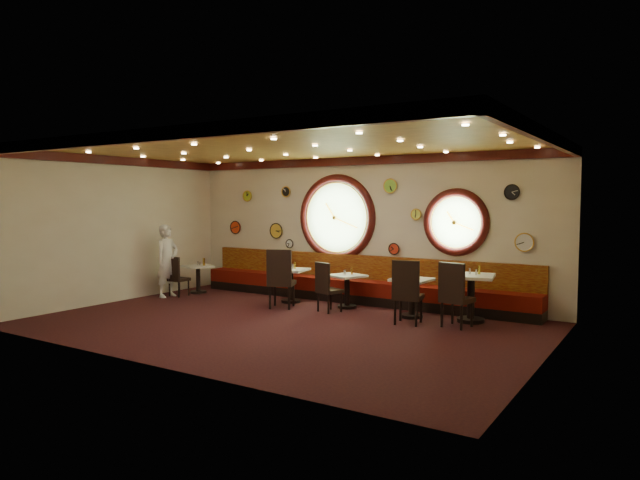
{
  "coord_description": "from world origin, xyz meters",
  "views": [
    {
      "loc": [
        6.03,
        -8.21,
        2.25
      ],
      "look_at": [
        0.33,
        0.8,
        1.5
      ],
      "focal_mm": 32.0,
      "sensor_mm": 36.0,
      "label": 1
    }
  ],
  "objects": [
    {
      "name": "wall_clock_1",
      "position": [
        0.75,
        2.96,
        2.55
      ],
      "size": [
        0.3,
        0.03,
        0.3
      ],
      "primitive_type": "cylinder",
      "rotation": [
        1.57,
        0.0,
        0.0
      ],
      "color": "#80C73E",
      "rests_on": "wall_back"
    },
    {
      "name": "chair_a",
      "position": [
        -3.86,
        1.14,
        0.53
      ],
      "size": [
        0.39,
        0.39,
        0.58
      ],
      "rotation": [
        0.0,
        0.0,
        -0.01
      ],
      "color": "black",
      "rests_on": "floor"
    },
    {
      "name": "wall_clock_0",
      "position": [
        0.85,
        2.96,
        1.2
      ],
      "size": [
        0.24,
        0.03,
        0.24
      ],
      "primitive_type": "cylinder",
      "rotation": [
        1.57,
        0.0,
        0.0
      ],
      "color": "red",
      "rests_on": "wall_back"
    },
    {
      "name": "porthole_right_glass",
      "position": [
        2.2,
        3.0,
        1.8
      ],
      "size": [
        1.1,
        0.02,
        1.1
      ],
      "primitive_type": "cylinder",
      "rotation": [
        1.57,
        0.0,
        0.0
      ],
      "color": "#90C073",
      "rests_on": "wall_back"
    },
    {
      "name": "condiment_d_bottle",
      "position": [
        1.82,
        1.96,
        0.84
      ],
      "size": [
        0.05,
        0.05,
        0.17
      ],
      "primitive_type": "cylinder",
      "color": "gold",
      "rests_on": "table_d"
    },
    {
      "name": "condiment_b_pepper",
      "position": [
        -1.1,
        1.95,
        0.8
      ],
      "size": [
        0.04,
        0.04,
        0.11
      ],
      "primitive_type": "cylinder",
      "color": "silver",
      "rests_on": "table_b"
    },
    {
      "name": "table_a",
      "position": [
        -3.78,
        1.78,
        0.42
      ],
      "size": [
        0.8,
        0.8,
        0.67
      ],
      "color": "black",
      "rests_on": "floor"
    },
    {
      "name": "wall_clock_4",
      "position": [
        -3.6,
        2.96,
        1.55
      ],
      "size": [
        0.32,
        0.03,
        0.32
      ],
      "primitive_type": "cylinder",
      "rotation": [
        1.57,
        0.0,
        0.0
      ],
      "color": "red",
      "rests_on": "wall_back"
    },
    {
      "name": "condiment_a_salt",
      "position": [
        -3.86,
        1.85,
        0.72
      ],
      "size": [
        0.03,
        0.03,
        0.09
      ],
      "primitive_type": "cylinder",
      "color": "silver",
      "rests_on": "table_a"
    },
    {
      "name": "molding_back",
      "position": [
        0.0,
        2.95,
        3.11
      ],
      "size": [
        9.0,
        0.1,
        0.18
      ],
      "primitive_type": "cube",
      "color": "#370B0A",
      "rests_on": "wall_back"
    },
    {
      "name": "wall_clock_6",
      "position": [
        3.3,
        2.96,
        2.4
      ],
      "size": [
        0.28,
        0.03,
        0.28
      ],
      "primitive_type": "cylinder",
      "rotation": [
        1.57,
        0.0,
        0.0
      ],
      "color": "black",
      "rests_on": "wall_back"
    },
    {
      "name": "wall_clock_3",
      "position": [
        -1.9,
        2.96,
        1.2
      ],
      "size": [
        0.2,
        0.03,
        0.2
      ],
      "primitive_type": "cylinder",
      "rotation": [
        1.57,
        0.0,
        0.0
      ],
      "color": "white",
      "rests_on": "wall_back"
    },
    {
      "name": "condiment_c_bottle",
      "position": [
        0.27,
        2.14,
        0.77
      ],
      "size": [
        0.05,
        0.05,
        0.15
      ],
      "primitive_type": "cylinder",
      "color": "gold",
      "rests_on": "table_c"
    },
    {
      "name": "condiment_a_pepper",
      "position": [
        -3.75,
        1.8,
        0.71
      ],
      "size": [
        0.03,
        0.03,
        0.09
      ],
      "primitive_type": "cylinder",
      "color": "silver",
      "rests_on": "table_a"
    },
    {
      "name": "condiment_e_salt",
      "position": [
        2.78,
        2.11,
        0.94
      ],
      "size": [
        0.04,
        0.04,
        0.11
      ],
      "primitive_type": "cylinder",
      "color": "#BCBCC0",
      "rests_on": "table_e"
    },
    {
      "name": "condiment_e_bottle",
      "position": [
        2.93,
        2.19,
        0.96
      ],
      "size": [
        0.05,
        0.05,
        0.16
      ],
      "primitive_type": "cylinder",
      "color": "gold",
      "rests_on": "table_e"
    },
    {
      "name": "molding_right",
      "position": [
        4.45,
        0.0,
        3.11
      ],
      "size": [
        0.1,
        6.0,
        0.18
      ],
      "primitive_type": "cube",
      "color": "#370B0A",
      "rests_on": "wall_back"
    },
    {
      "name": "table_b",
      "position": [
        -1.16,
        1.95,
        0.47
      ],
      "size": [
        0.78,
        0.78,
        0.74
      ],
      "color": "black",
      "rests_on": "floor"
    },
    {
      "name": "condiment_b_salt",
      "position": [
        -1.23,
        1.97,
        0.8
      ],
      "size": [
        0.04,
        0.04,
        0.11
      ],
      "primitive_type": "cylinder",
      "color": "silver",
      "rests_on": "table_b"
    },
    {
      "name": "porthole_right_frame",
      "position": [
        2.2,
        2.98,
        1.8
      ],
      "size": [
        1.38,
        0.18,
        1.38
      ],
      "primitive_type": "torus",
      "rotation": [
        1.57,
        0.0,
        0.0
      ],
      "color": "#370B0A",
      "rests_on": "wall_back"
    },
    {
      "name": "waiter",
      "position": [
        -4.0,
        1.01,
        0.84
      ],
      "size": [
        0.42,
        0.62,
        1.69
      ],
      "primitive_type": "imported",
      "rotation": [
        0.0,
        0.0,
        1.59
      ],
      "color": "white",
      "rests_on": "floor"
    },
    {
      "name": "floor",
      "position": [
        0.0,
        0.0,
        0.0
      ],
      "size": [
        9.0,
        6.0,
        0.0
      ],
      "primitive_type": "cube",
      "color": "black",
      "rests_on": "ground"
    },
    {
      "name": "condiment_c_pepper",
      "position": [
        0.18,
        2.01,
        0.75
      ],
      "size": [
        0.04,
        0.04,
        0.1
      ],
      "primitive_type": "cylinder",
      "color": "silver",
      "rests_on": "table_c"
    },
    {
      "name": "wall_clock_7",
      "position": [
        1.35,
        2.96,
        1.95
      ],
      "size": [
        0.22,
        0.03,
        0.22
      ],
      "primitive_type": "cylinder",
      "rotation": [
        1.57,
        0.0,
        0.0
      ],
      "color": "#EEF852",
      "rests_on": "wall_back"
    },
    {
      "name": "wall_clock_8",
      "position": [
        -2.0,
        2.96,
        2.45
      ],
      "size": [
        0.24,
        0.03,
        0.24
      ],
      "primitive_type": "cylinder",
      "rotation": [
        1.57,
        0.0,
        0.0
      ],
      "color": "black",
      "rests_on": "wall_back"
    },
    {
      "name": "condiment_d_salt",
      "position": [
        1.68,
        1.95,
        0.81
      ],
      "size": [
        0.04,
        0.04,
        0.11
      ],
      "primitive_type": "cylinder",
      "color": "silver",
      "rests_on": "table_d"
    },
    {
      "name": "condiment_a_bottle",
      "position": [
        -3.65,
        1.85,
        0.76
      ],
      "size": [
        0.06,
        0.06,
        0.18
      ],
      "primitive_type": "cylinder",
      "color": "gold",
      "rests_on": "table_a"
    },
    {
      "name": "table_d",
      "position": [
        1.74,
        1.86,
        0.48
      ],
      "size": [
        0.72,
        0.72,
        0.75
      ],
      "color": "black",
      "rests_on": "floor"
    },
    {
      "name": "molding_left",
      "position": [
        -4.45,
        0.0,
        3.11
      ],
      "size": [
        0.1,
        6.0,
        0.18
      ],
      "primitive_type": "cube",
      "color": "#370B0A",
      "rests_on": "wall_back"
    },
    {
      "name": "chair_e",
      "position": [
        2.73,
        1.42,
        0.66
      ],
      "size": [
        0.56,
        0.56,
        0.72
      ],
      "rotation": [
        0.0,
        0.0,
        -0.17
      ],
      "color": "black",
      "rests_on": "floor"
    },
    {
      "name": "banquette_back",
      "position": [
        0.0,
        2.94,
        0.75
      ],
      "size": [
        8.0,
        0.1,
        0.55
      ],
      "primitive_type": "cube",
      "color": "#611007",
      "rests_on": "wall_back"
    },
    {
      "name": "wall_clock_5",
      "position": [
        -3.2,
        2.96,
        2.35
      ],
      "size": [
        0.26,
        0.03,
        0.26
      ],
      "primitive_type": "cylinder",
      "rotation": [
        1.57,
        0.0,
        0.0
      ],
      "color": "#ABC527",
      "rests_on": "wall_back"
    },
    {
      "name": "condiment_d_pepper",
      "position": [
        1.8,
        1.84,
        0.81
      ],
      "size": [
        0.04,
        0.04,
        0.11
      ],
      "primitive_type": "cylinder",
      "color": "silver",
      "rests_on": "table_d"
    },
    {
      "name": "wall_clock_9",
      "position": [
        -2.3,
        2.96,
        1.5
      ],
      "size": [
        0.36,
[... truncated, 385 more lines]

